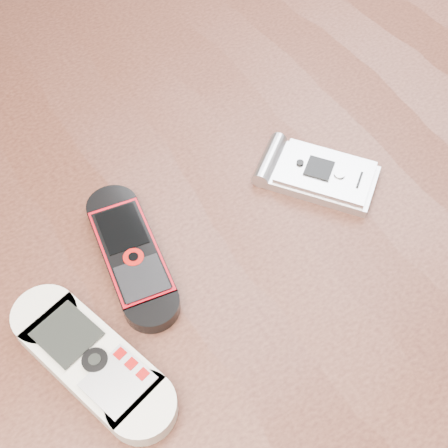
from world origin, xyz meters
TOP-DOWN VIEW (x-y plane):
  - table at (0.00, 0.00)m, footprint 1.20×0.80m
  - nokia_white at (-0.12, -0.04)m, footprint 0.08×0.14m
  - nokia_black_red at (-0.06, 0.02)m, footprint 0.06×0.13m
  - motorola_razr at (0.10, 0.00)m, footprint 0.10×0.11m

SIDE VIEW (x-z plane):
  - table at x=0.00m, z-range 0.27..1.02m
  - nokia_black_red at x=-0.06m, z-range 0.75..0.76m
  - motorola_razr at x=0.10m, z-range 0.75..0.76m
  - nokia_white at x=-0.12m, z-range 0.75..0.77m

